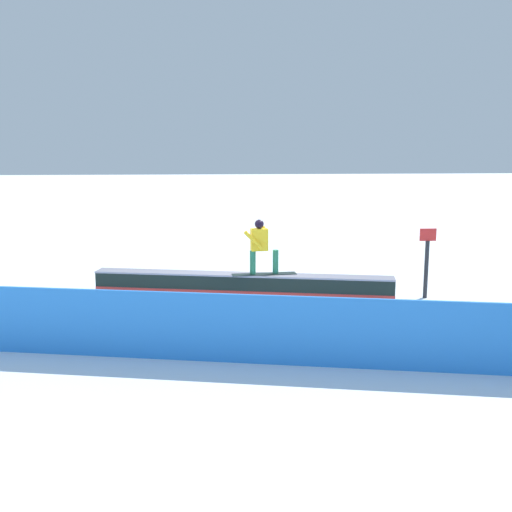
% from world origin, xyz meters
% --- Properties ---
extents(ground_plane, '(120.00, 120.00, 0.00)m').
position_xyz_m(ground_plane, '(0.00, 0.00, 0.00)').
color(ground_plane, white).
extents(grind_box, '(7.29, 1.99, 0.59)m').
position_xyz_m(grind_box, '(0.00, 0.00, 0.27)').
color(grind_box, black).
rests_on(grind_box, ground_plane).
extents(snowboarder, '(1.59, 0.47, 1.35)m').
position_xyz_m(snowboarder, '(-0.45, 0.12, 1.31)').
color(snowboarder, black).
rests_on(snowboarder, grind_box).
extents(safety_fence, '(13.70, 2.93, 1.22)m').
position_xyz_m(safety_fence, '(0.00, 4.61, 0.61)').
color(safety_fence, '#2D84EC').
rests_on(safety_fence, ground_plane).
extents(trail_marker, '(0.40, 0.10, 1.71)m').
position_xyz_m(trail_marker, '(-4.47, 0.40, 0.92)').
color(trail_marker, '#262628').
rests_on(trail_marker, ground_plane).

